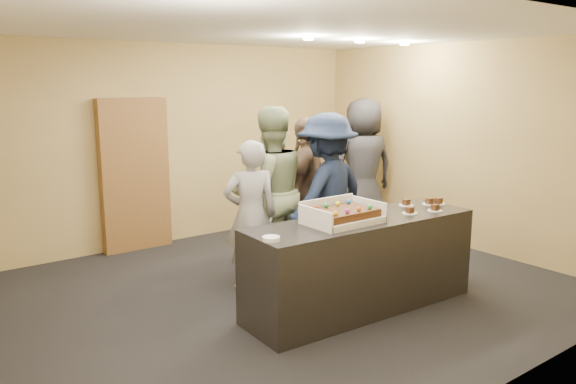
# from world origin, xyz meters

# --- Properties ---
(room) EXTENTS (6.04, 6.00, 2.70)m
(room) POSITION_xyz_m (0.00, 0.00, 1.35)
(room) COLOR black
(room) RESTS_ON ground
(serving_counter) EXTENTS (2.43, 0.81, 0.90)m
(serving_counter) POSITION_xyz_m (0.41, -0.82, 0.45)
(serving_counter) COLOR black
(serving_counter) RESTS_ON floor
(storage_cabinet) EXTENTS (0.90, 0.15, 1.99)m
(storage_cabinet) POSITION_xyz_m (-0.55, 2.41, 0.99)
(storage_cabinet) COLOR brown
(storage_cabinet) RESTS_ON floor
(cake_box) EXTENTS (0.69, 0.48, 0.20)m
(cake_box) POSITION_xyz_m (0.16, -0.79, 0.95)
(cake_box) COLOR white
(cake_box) RESTS_ON serving_counter
(sheet_cake) EXTENTS (0.59, 0.41, 0.11)m
(sheet_cake) POSITION_xyz_m (0.16, -0.82, 1.00)
(sheet_cake) COLOR #39220D
(sheet_cake) RESTS_ON cake_box
(plate_stack) EXTENTS (0.15, 0.15, 0.04)m
(plate_stack) POSITION_xyz_m (-0.72, -0.91, 0.92)
(plate_stack) COLOR white
(plate_stack) RESTS_ON serving_counter
(slice_a) EXTENTS (0.15, 0.15, 0.07)m
(slice_a) POSITION_xyz_m (0.94, -0.95, 0.92)
(slice_a) COLOR white
(slice_a) RESTS_ON serving_counter
(slice_b) EXTENTS (0.15, 0.15, 0.07)m
(slice_b) POSITION_xyz_m (1.20, -0.67, 0.92)
(slice_b) COLOR white
(slice_b) RESTS_ON serving_counter
(slice_c) EXTENTS (0.15, 0.15, 0.07)m
(slice_c) POSITION_xyz_m (1.24, -1.02, 0.92)
(slice_c) COLOR white
(slice_c) RESTS_ON serving_counter
(slice_d) EXTENTS (0.15, 0.15, 0.07)m
(slice_d) POSITION_xyz_m (1.44, -0.79, 0.92)
(slice_d) COLOR white
(slice_d) RESTS_ON serving_counter
(slice_e) EXTENTS (0.15, 0.15, 0.07)m
(slice_e) POSITION_xyz_m (1.53, -0.84, 0.92)
(slice_e) COLOR white
(slice_e) RESTS_ON serving_counter
(person_server_grey) EXTENTS (0.68, 0.56, 1.60)m
(person_server_grey) POSITION_xyz_m (-0.14, 0.30, 0.80)
(person_server_grey) COLOR #99999E
(person_server_grey) RESTS_ON floor
(person_sage_man) EXTENTS (1.04, 0.87, 1.93)m
(person_sage_man) POSITION_xyz_m (0.28, 0.54, 0.96)
(person_sage_man) COLOR gray
(person_sage_man) RESTS_ON floor
(person_navy_man) EXTENTS (1.30, 0.90, 1.85)m
(person_navy_man) POSITION_xyz_m (0.84, 0.19, 0.93)
(person_navy_man) COLOR #151F39
(person_navy_man) RESTS_ON floor
(person_brown_extra) EXTENTS (1.10, 0.94, 1.78)m
(person_brown_extra) POSITION_xyz_m (0.97, 0.73, 0.89)
(person_brown_extra) COLOR brown
(person_brown_extra) RESTS_ON floor
(person_dark_suit) EXTENTS (1.09, 0.86, 1.97)m
(person_dark_suit) POSITION_xyz_m (2.42, 1.22, 0.98)
(person_dark_suit) COLOR #25252A
(person_dark_suit) RESTS_ON floor
(ceiling_spotlights) EXTENTS (1.72, 0.12, 0.03)m
(ceiling_spotlights) POSITION_xyz_m (1.60, 0.50, 2.67)
(ceiling_spotlights) COLOR #FFEAC6
(ceiling_spotlights) RESTS_ON ceiling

